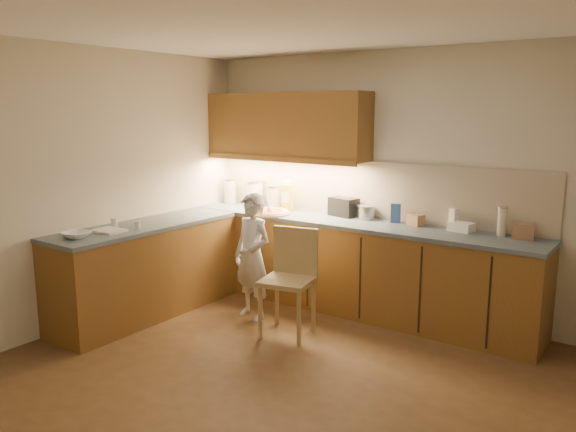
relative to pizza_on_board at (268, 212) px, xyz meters
The scene contains 24 objects.
room 2.12m from the pizza_on_board, 49.63° to the right, with size 4.54×4.50×2.62m.
l_counter 0.66m from the pizza_on_board, 36.03° to the right, with size 3.77×2.62×0.92m.
backsplash 1.06m from the pizza_on_board, 27.50° to the left, with size 3.75×0.02×0.58m, color #BBAD91.
upper_cabinets 0.96m from the pizza_on_board, 88.18° to the left, with size 1.95×0.36×0.73m.
pizza_on_board is the anchor object (origin of this frame).
child 0.72m from the pizza_on_board, 66.42° to the right, with size 0.45×0.30×1.24m, color silver.
wooden_chair 1.10m from the pizza_on_board, 41.29° to the right, with size 0.52×0.52×0.96m.
mixing_bowl 1.99m from the pizza_on_board, 109.54° to the right, with size 0.23×0.23×0.06m, color white.
canister_a 0.89m from the pizza_on_board, 158.21° to the left, with size 0.15×0.15×0.29m.
canister_b 0.60m from the pizza_on_board, 143.69° to the left, with size 0.16×0.16×0.29m.
canister_c 0.60m from the pizza_on_board, 139.70° to the left, with size 0.16×0.16×0.30m.
canister_d 0.42m from the pizza_on_board, 117.62° to the left, with size 0.16×0.16×0.26m.
oil_jug 0.34m from the pizza_on_board, 84.29° to the left, with size 0.13×0.10×0.34m.
toaster 0.81m from the pizza_on_board, 27.40° to the left, with size 0.33×0.24×0.20m.
steel_pot 1.05m from the pizza_on_board, 19.71° to the left, with size 0.18×0.18×0.14m.
blue_box 1.36m from the pizza_on_board, 15.76° to the left, with size 0.10×0.07×0.19m, color #3559A1.
card_box_a 1.56m from the pizza_on_board, 13.27° to the left, with size 0.15×0.11×0.11m, color tan.
white_bottle 1.92m from the pizza_on_board, 11.94° to the left, with size 0.06×0.06×0.19m, color white.
flat_pack 2.00m from the pizza_on_board, ahead, with size 0.21×0.15×0.08m, color white.
tall_jar 2.36m from the pizza_on_board, ahead, with size 0.09×0.09×0.26m.
card_box_b 2.53m from the pizza_on_board, ahead, with size 0.18×0.14×0.14m, color #A67A59.
dough_cloth 1.68m from the pizza_on_board, 112.69° to the right, with size 0.28×0.22×0.02m, color silver.
spice_jar_a 1.59m from the pizza_on_board, 119.95° to the right, with size 0.06×0.06×0.08m, color silver.
spice_jar_b 1.42m from the pizza_on_board, 112.22° to the right, with size 0.05×0.05×0.07m, color silver.
Camera 1 is at (2.30, -3.18, 2.01)m, focal length 35.00 mm.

